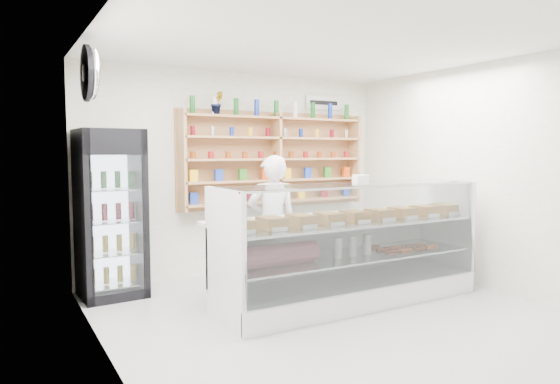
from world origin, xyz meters
TOP-DOWN VIEW (x-y plane):
  - room at (0.00, 0.00)m, footprint 5.00×5.00m
  - display_counter at (0.43, 0.56)m, footprint 3.11×0.93m
  - shop_worker at (-0.11, 1.38)m, footprint 0.68×0.52m
  - drinks_cooler at (-1.85, 2.13)m, footprint 0.74×0.72m
  - wall_shelving at (0.50, 2.34)m, footprint 2.84×0.28m
  - potted_plant at (-0.40, 2.34)m, footprint 0.17×0.14m
  - security_mirror at (-2.17, 1.20)m, footprint 0.15×0.50m
  - wall_sign at (1.40, 2.47)m, footprint 0.62×0.03m

SIDE VIEW (x-z plane):
  - display_counter at x=0.43m, z-range -0.31..1.05m
  - shop_worker at x=-0.11m, z-range 0.00..1.66m
  - drinks_cooler at x=-1.85m, z-range 0.00..1.97m
  - room at x=0.00m, z-range -1.10..3.90m
  - wall_shelving at x=0.50m, z-range 0.93..2.26m
  - potted_plant at x=-0.40m, z-range 2.20..2.51m
  - security_mirror at x=-2.17m, z-range 2.20..2.70m
  - wall_sign at x=1.40m, z-range 2.35..2.55m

